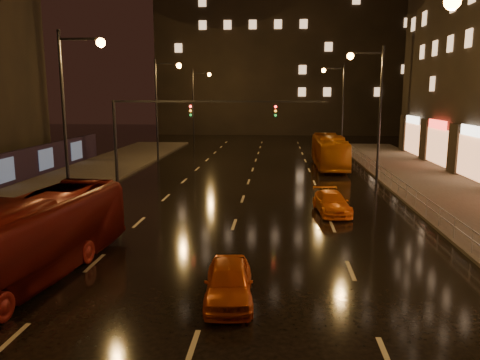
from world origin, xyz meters
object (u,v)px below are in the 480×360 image
Objects in this scene: bus_red at (26,241)px; taxi_far at (332,203)px; taxi_near at (229,282)px; bus_curb at (329,151)px.

bus_red is 2.64× the size of taxi_far.
bus_red is 2.86× the size of taxi_near.
bus_red is 1.03× the size of bus_curb.
bus_red is 16.09m from taxi_far.
bus_curb is at bearing 73.03° from taxi_near.
bus_curb is 17.22m from taxi_far.
bus_red is 31.05m from bus_curb.
taxi_near is 0.92× the size of taxi_far.
bus_curb is 2.78× the size of taxi_near.
bus_red reaches higher than bus_curb.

